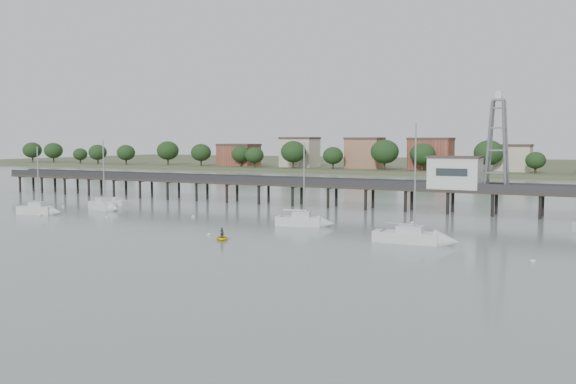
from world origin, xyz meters
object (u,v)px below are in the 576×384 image
Objects in this scene: sailboat_b at (107,206)px; sailboat_d at (423,238)px; white_tender at (119,202)px; yellow_dinghy at (222,240)px; sailboat_a at (42,210)px; sailboat_c at (309,222)px; pier at (314,185)px; lattice_tower at (497,145)px.

sailboat_d is at bearing 8.05° from sailboat_b.
white_tender is (-3.80, 7.33, -0.16)m from sailboat_b.
sailboat_b is at bearing -47.94° from white_tender.
yellow_dinghy is (38.93, -26.08, -0.49)m from white_tender.
yellow_dinghy is (39.82, -9.20, -0.65)m from sailboat_a.
sailboat_c is at bearing 1.15° from white_tender.
pier is 32.34m from lattice_tower.
sailboat_b is 10.64m from sailboat_a.
sailboat_d is 1.20× the size of sailboat_c.
sailboat_d reaches higher than white_tender.
pier reaches higher than yellow_dinghy.
sailboat_a is 0.92× the size of sailboat_c.
yellow_dinghy is at bearing -121.74° from lattice_tower.
sailboat_c is at bearing 14.27° from sailboat_b.
sailboat_a is at bearing 135.22° from yellow_dinghy.
lattice_tower is 1.37× the size of sailboat_a.
pier is 9.68× the size of lattice_tower.
sailboat_a is 44.47m from sailboat_c.
sailboat_c is at bearing 43.35° from yellow_dinghy.
sailboat_a is (-33.49, -31.50, -3.14)m from pier.
sailboat_c reaches higher than sailboat_a.
lattice_tower reaches higher than sailboat_b.
sailboat_b is 0.86× the size of sailboat_d.
white_tender is at bearing 114.41° from yellow_dinghy.
lattice_tower is at bearing 82.30° from sailboat_d.
sailboat_d reaches higher than yellow_dinghy.
sailboat_d reaches higher than sailboat_c.
white_tender is at bearing 151.70° from sailboat_c.
sailboat_c is at bearing -67.22° from pier.
white_tender is at bearing 72.23° from sailboat_a.
yellow_dinghy is at bearing -9.39° from sailboat_b.
lattice_tower is 1.23× the size of sailboat_b.
sailboat_d reaches higher than pier.
sailboat_c is 2.81× the size of white_tender.
pier is at bearing 98.02° from sailboat_c.
sailboat_c reaches higher than white_tender.
sailboat_b is at bearing 49.11° from sailboat_a.
yellow_dinghy is (35.14, -18.75, -0.65)m from sailboat_b.
sailboat_b is (-28.81, -21.95, -3.15)m from pier.
sailboat_a is 40.87m from yellow_dinghy.
pier is 10.20× the size of sailboat_d.
sailboat_b is (-60.31, -21.95, -10.46)m from lattice_tower.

